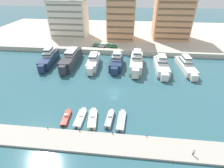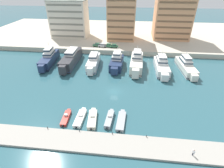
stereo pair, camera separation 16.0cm
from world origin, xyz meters
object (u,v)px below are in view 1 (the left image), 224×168
object	(u,v)px
yacht_white_mid_left	(93,62)
motorboat_cream_mid_left	(93,119)
motorboat_grey_center	(121,120)
pedestrian_near_edge	(194,152)
yacht_ivory_center	(136,62)
motorboat_grey_center_left	(110,119)
yacht_navy_far_left	(49,58)
motorboat_red_far_left	(66,118)
car_green_center_left	(114,46)
yacht_navy_center_left	(116,62)
yacht_charcoal_left	(71,59)
yacht_ivory_mid_right	(186,66)
yacht_white_center_right	(161,66)
motorboat_white_left	(80,118)
car_green_mid_left	(108,45)
car_silver_left	(102,45)
car_green_far_left	(97,45)

from	to	relation	value
yacht_white_mid_left	motorboat_cream_mid_left	size ratio (longest dim) A/B	2.20
motorboat_grey_center	pedestrian_near_edge	xyz separation A→B (m)	(15.68, -9.01, 1.15)
yacht_ivory_center	motorboat_grey_center_left	size ratio (longest dim) A/B	2.72
yacht_navy_far_left	motorboat_grey_center_left	world-z (taller)	yacht_navy_far_left
motorboat_red_far_left	car_green_center_left	xyz separation A→B (m)	(7.88, 51.45, 2.83)
motorboat_cream_mid_left	motorboat_grey_center_left	size ratio (longest dim) A/B	1.09
car_green_center_left	pedestrian_near_edge	world-z (taller)	car_green_center_left
yacht_white_mid_left	yacht_navy_center_left	bearing A→B (deg)	3.64
yacht_navy_center_left	yacht_charcoal_left	bearing A→B (deg)	176.67
yacht_ivory_center	motorboat_red_far_left	distance (m)	38.71
yacht_ivory_mid_right	motorboat_red_far_left	world-z (taller)	yacht_ivory_mid_right
yacht_white_center_right	yacht_navy_far_left	bearing A→B (deg)	177.66
yacht_white_mid_left	motorboat_white_left	distance (m)	32.83
yacht_navy_center_left	motorboat_white_left	size ratio (longest dim) A/B	2.03
yacht_white_center_right	motorboat_grey_center	xyz separation A→B (m)	(-14.30, -31.73, -1.80)
yacht_navy_center_left	car_green_center_left	distance (m)	18.09
yacht_white_mid_left	car_green_mid_left	world-z (taller)	yacht_white_mid_left
yacht_white_center_right	car_green_center_left	bearing A→B (deg)	137.91
yacht_ivory_mid_right	motorboat_grey_center_left	world-z (taller)	yacht_ivory_mid_right
yacht_navy_far_left	motorboat_white_left	size ratio (longest dim) A/B	2.57
yacht_navy_far_left	motorboat_cream_mid_left	bearing A→B (deg)	-52.14
yacht_ivory_mid_right	yacht_charcoal_left	bearing A→B (deg)	178.84
yacht_navy_far_left	yacht_white_center_right	world-z (taller)	yacht_navy_far_left
yacht_navy_far_left	car_silver_left	world-z (taller)	yacht_navy_far_left
car_green_mid_left	car_green_center_left	size ratio (longest dim) A/B	0.99
yacht_navy_far_left	yacht_navy_center_left	world-z (taller)	yacht_navy_far_left
yacht_navy_center_left	motorboat_white_left	bearing A→B (deg)	-101.69
motorboat_grey_center_left	motorboat_cream_mid_left	bearing A→B (deg)	-173.95
yacht_ivory_center	motorboat_grey_center	xyz separation A→B (m)	(-4.21, -33.12, -2.25)
yacht_charcoal_left	motorboat_white_left	world-z (taller)	yacht_charcoal_left
car_green_far_left	yacht_navy_far_left	bearing A→B (deg)	-135.46
motorboat_white_left	car_green_center_left	distance (m)	51.35
yacht_ivory_center	motorboat_grey_center	size ratio (longest dim) A/B	2.41
yacht_navy_center_left	motorboat_cream_mid_left	xyz separation A→B (m)	(-3.51, -33.43, -1.70)
yacht_charcoal_left	yacht_white_center_right	distance (m)	38.70
yacht_white_mid_left	car_green_center_left	distance (m)	19.77
yacht_charcoal_left	car_silver_left	bearing A→B (deg)	56.21
car_silver_left	yacht_navy_center_left	bearing A→B (deg)	-63.81
car_green_far_left	car_green_mid_left	distance (m)	6.04
yacht_white_center_right	motorboat_cream_mid_left	bearing A→B (deg)	-124.43
car_silver_left	pedestrian_near_edge	bearing A→B (deg)	-64.50
motorboat_grey_center_left	motorboat_grey_center	xyz separation A→B (m)	(3.14, -0.17, -0.14)
yacht_white_mid_left	motorboat_cream_mid_left	xyz separation A→B (m)	(6.33, -32.81, -1.58)
yacht_navy_far_left	car_green_mid_left	xyz separation A→B (m)	(24.21, 17.68, 0.82)
yacht_navy_far_left	pedestrian_near_edge	bearing A→B (deg)	-40.63
car_silver_left	car_green_mid_left	size ratio (longest dim) A/B	1.01
yacht_navy_far_left	motorboat_grey_center	bearing A→B (deg)	-44.67
yacht_charcoal_left	yacht_navy_center_left	xyz separation A→B (m)	(20.17, -1.17, -0.21)
yacht_white_mid_left	yacht_navy_center_left	distance (m)	9.86
motorboat_white_left	car_green_mid_left	world-z (taller)	car_green_mid_left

